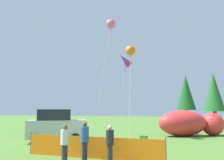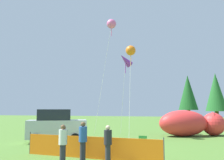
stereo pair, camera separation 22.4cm
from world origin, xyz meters
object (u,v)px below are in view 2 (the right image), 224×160
at_px(parked_car, 56,126).
at_px(spectator_in_yellow_shirt, 83,139).
at_px(spectator_in_green_shirt, 108,142).
at_px(kite_purple_delta, 125,60).
at_px(kite_orange_flower, 131,51).
at_px(spectator_in_blue_shirt, 63,142).
at_px(kite_pink_octopus, 111,24).
at_px(inflatable_cat, 191,124).
at_px(spectator_in_red_shirt, 63,142).
at_px(folding_chair, 143,142).

xyz_separation_m(parked_car, spectator_in_yellow_shirt, (4.09, -5.26, -0.17)).
height_order(spectator_in_green_shirt, kite_purple_delta, kite_purple_delta).
height_order(spectator_in_yellow_shirt, kite_orange_flower, kite_orange_flower).
bearing_deg(spectator_in_blue_shirt, kite_purple_delta, 89.18).
height_order(spectator_in_blue_shirt, kite_pink_octopus, kite_pink_octopus).
bearing_deg(inflatable_cat, spectator_in_green_shirt, -134.11).
distance_m(inflatable_cat, kite_pink_octopus, 12.28).
bearing_deg(kite_purple_delta, inflatable_cat, -4.30).
xyz_separation_m(inflatable_cat, spectator_in_red_shirt, (-5.97, -12.55, -0.12)).
distance_m(kite_purple_delta, kite_orange_flower, 3.28).
height_order(parked_car, inflatable_cat, parked_car).
xyz_separation_m(inflatable_cat, kite_pink_octopus, (-7.32, 0.73, 9.83)).
xyz_separation_m(spectator_in_blue_shirt, kite_purple_delta, (0.18, 12.84, 6.14)).
xyz_separation_m(inflatable_cat, spectator_in_yellow_shirt, (-5.31, -11.80, -0.07)).
distance_m(spectator_in_yellow_shirt, kite_pink_octopus, 16.10).
bearing_deg(spectator_in_red_shirt, kite_orange_flower, 82.92).
bearing_deg(spectator_in_yellow_shirt, inflatable_cat, 65.77).
distance_m(spectator_in_blue_shirt, kite_pink_octopus, 16.54).
xyz_separation_m(folding_chair, spectator_in_yellow_shirt, (-2.40, -3.01, 0.43)).
height_order(inflatable_cat, kite_orange_flower, kite_orange_flower).
relative_size(parked_car, inflatable_cat, 0.74).
height_order(spectator_in_blue_shirt, kite_orange_flower, kite_orange_flower).
relative_size(spectator_in_blue_shirt, kite_pink_octopus, 0.14).
relative_size(parked_car, kite_purple_delta, 0.57).
bearing_deg(spectator_in_blue_shirt, folding_chair, 49.19).
bearing_deg(parked_car, spectator_in_yellow_shirt, -76.11).
bearing_deg(spectator_in_red_shirt, kite_pink_octopus, 95.82).
xyz_separation_m(spectator_in_red_shirt, spectator_in_blue_shirt, (-0.06, 0.16, -0.02)).
distance_m(inflatable_cat, spectator_in_yellow_shirt, 12.94).
height_order(spectator_in_red_shirt, kite_pink_octopus, kite_pink_octopus).
relative_size(spectator_in_yellow_shirt, kite_pink_octopus, 0.15).
bearing_deg(spectator_in_blue_shirt, kite_orange_flower, 82.49).
xyz_separation_m(parked_car, kite_orange_flower, (4.67, 3.90, 6.05)).
xyz_separation_m(spectator_in_yellow_shirt, kite_orange_flower, (0.58, 9.16, 6.22)).
bearing_deg(spectator_in_red_shirt, inflatable_cat, 64.57).
bearing_deg(kite_pink_octopus, folding_chair, -65.14).
relative_size(parked_car, spectator_in_red_shirt, 2.66).
height_order(spectator_in_green_shirt, kite_pink_octopus, kite_pink_octopus).
xyz_separation_m(folding_chair, inflatable_cat, (2.91, 8.79, 0.50)).
bearing_deg(kite_pink_octopus, spectator_in_yellow_shirt, -80.89).
height_order(inflatable_cat, spectator_in_red_shirt, inflatable_cat).
bearing_deg(spectator_in_red_shirt, kite_purple_delta, 89.43).
relative_size(folding_chair, kite_orange_flower, 0.12).
bearing_deg(kite_pink_octopus, kite_purple_delta, -11.15).
xyz_separation_m(spectator_in_yellow_shirt, spectator_in_blue_shirt, (-0.71, -0.59, -0.08)).
xyz_separation_m(spectator_in_green_shirt, spectator_in_blue_shirt, (-1.96, -0.43, -0.01)).
height_order(folding_chair, kite_orange_flower, kite_orange_flower).
bearing_deg(kite_pink_octopus, kite_orange_flower, -52.52).
height_order(spectator_in_red_shirt, kite_orange_flower, kite_orange_flower).
height_order(spectator_in_green_shirt, spectator_in_yellow_shirt, spectator_in_yellow_shirt).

